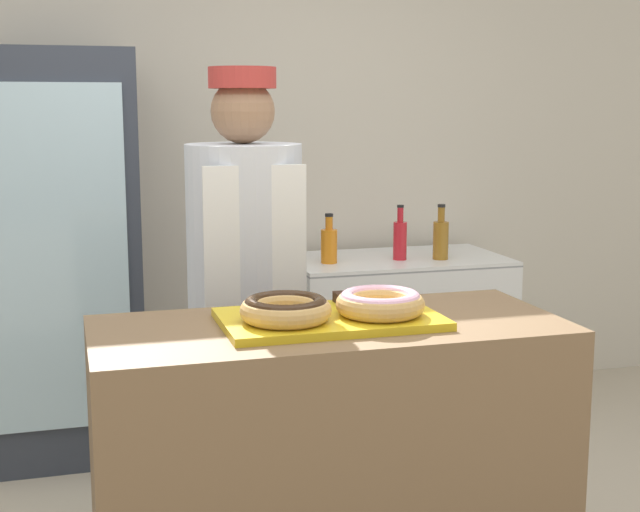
# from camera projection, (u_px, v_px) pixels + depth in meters

# --- Properties ---
(wall_back) EXTENTS (8.00, 0.06, 2.70)m
(wall_back) POSITION_uv_depth(u_px,v_px,m) (209.00, 149.00, 4.51)
(wall_back) COLOR beige
(wall_back) RESTS_ON ground_plane
(display_counter) EXTENTS (1.36, 0.60, 0.95)m
(display_counter) POSITION_uv_depth(u_px,v_px,m) (329.00, 479.00, 2.64)
(display_counter) COLOR brown
(display_counter) RESTS_ON ground_plane
(serving_tray) EXTENTS (0.62, 0.38, 0.02)m
(serving_tray) POSITION_uv_depth(u_px,v_px,m) (330.00, 319.00, 2.56)
(serving_tray) COLOR yellow
(serving_tray) RESTS_ON display_counter
(donut_chocolate_glaze) EXTENTS (0.26, 0.26, 0.07)m
(donut_chocolate_glaze) POSITION_uv_depth(u_px,v_px,m) (286.00, 308.00, 2.48)
(donut_chocolate_glaze) COLOR tan
(donut_chocolate_glaze) RESTS_ON serving_tray
(donut_light_glaze) EXTENTS (0.26, 0.26, 0.07)m
(donut_light_glaze) POSITION_uv_depth(u_px,v_px,m) (380.00, 302.00, 2.55)
(donut_light_glaze) COLOR tan
(donut_light_glaze) RESTS_ON serving_tray
(brownie_back_left) EXTENTS (0.07, 0.07, 0.03)m
(brownie_back_left) POSITION_uv_depth(u_px,v_px,m) (285.00, 302.00, 2.66)
(brownie_back_left) COLOR black
(brownie_back_left) RESTS_ON serving_tray
(brownie_back_right) EXTENTS (0.07, 0.07, 0.03)m
(brownie_back_right) POSITION_uv_depth(u_px,v_px,m) (347.00, 298.00, 2.71)
(brownie_back_right) COLOR black
(brownie_back_right) RESTS_ON serving_tray
(baker_person) EXTENTS (0.41, 0.41, 1.70)m
(baker_person) POSITION_uv_depth(u_px,v_px,m) (246.00, 299.00, 3.17)
(baker_person) COLOR #4C4C51
(baker_person) RESTS_ON ground_plane
(beverage_fridge) EXTENTS (0.68, 0.70, 1.81)m
(beverage_fridge) POSITION_uv_depth(u_px,v_px,m) (59.00, 255.00, 4.00)
(beverage_fridge) COLOR #333842
(beverage_fridge) RESTS_ON ground_plane
(chest_freezer) EXTENTS (1.08, 0.62, 0.82)m
(chest_freezer) POSITION_uv_depth(u_px,v_px,m) (396.00, 335.00, 4.53)
(chest_freezer) COLOR white
(chest_freezer) RESTS_ON ground_plane
(bottle_orange) EXTENTS (0.08, 0.08, 0.24)m
(bottle_orange) POSITION_uv_depth(u_px,v_px,m) (329.00, 244.00, 4.28)
(bottle_orange) COLOR orange
(bottle_orange) RESTS_ON chest_freezer
(bottle_amber) EXTENTS (0.08, 0.08, 0.27)m
(bottle_amber) POSITION_uv_depth(u_px,v_px,m) (441.00, 238.00, 4.39)
(bottle_amber) COLOR #99661E
(bottle_amber) RESTS_ON chest_freezer
(bottle_red) EXTENTS (0.07, 0.07, 0.27)m
(bottle_red) POSITION_uv_depth(u_px,v_px,m) (400.00, 239.00, 4.38)
(bottle_red) COLOR red
(bottle_red) RESTS_ON chest_freezer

